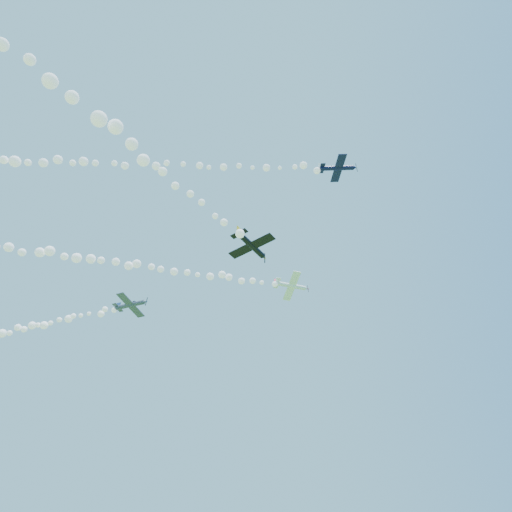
{
  "coord_description": "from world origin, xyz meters",
  "views": [
    {
      "loc": [
        7.18,
        -62.35,
        2.0
      ],
      "look_at": [
        4.76,
        -4.37,
        44.53
      ],
      "focal_mm": 30.0,
      "sensor_mm": 36.0,
      "label": 1
    }
  ],
  "objects_px": {
    "plane_white": "(291,286)",
    "plane_grey": "(131,305)",
    "plane_black": "(251,245)",
    "plane_navy": "(338,168)"
  },
  "relations": [
    {
      "from": "plane_white",
      "to": "plane_grey",
      "type": "xyz_separation_m",
      "value": [
        -31.18,
        -6.8,
        -7.78
      ]
    },
    {
      "from": "plane_grey",
      "to": "plane_white",
      "type": "bearing_deg",
      "value": 30.94
    },
    {
      "from": "plane_white",
      "to": "plane_black",
      "type": "bearing_deg",
      "value": -119.97
    },
    {
      "from": "plane_grey",
      "to": "plane_black",
      "type": "distance_m",
      "value": 33.19
    },
    {
      "from": "plane_navy",
      "to": "plane_grey",
      "type": "distance_m",
      "value": 45.8
    },
    {
      "from": "plane_white",
      "to": "plane_black",
      "type": "height_order",
      "value": "plane_white"
    },
    {
      "from": "plane_white",
      "to": "plane_navy",
      "type": "height_order",
      "value": "plane_navy"
    },
    {
      "from": "plane_navy",
      "to": "plane_grey",
      "type": "height_order",
      "value": "plane_navy"
    },
    {
      "from": "plane_white",
      "to": "plane_grey",
      "type": "distance_m",
      "value": 32.85
    },
    {
      "from": "plane_navy",
      "to": "plane_black",
      "type": "height_order",
      "value": "plane_navy"
    }
  ]
}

